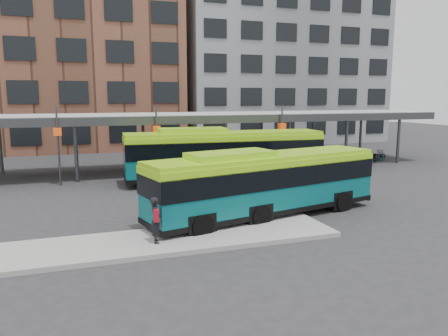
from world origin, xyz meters
The scene contains 9 objects.
ground centered at (0.00, 0.00, 0.00)m, with size 120.00×120.00×0.00m, color #28282B.
boarding_island centered at (-5.50, -3.00, 0.09)m, with size 14.00×3.00×0.18m, color gray.
canopy centered at (-0.06, 12.87, 3.91)m, with size 40.00×6.53×4.80m.
building_brick centered at (-10.00, 32.00, 11.00)m, with size 26.00×14.00×22.00m, color brown.
building_grey centered at (16.00, 32.00, 10.00)m, with size 24.00×14.00×20.00m, color slate.
bus_front centered at (-0.10, -0.90, 1.62)m, with size 11.50×4.84×3.10m.
bus_rear centered at (0.92, 7.69, 1.81)m, with size 12.73×3.40×3.47m.
pedestrian centered at (-5.48, -3.31, 1.03)m, with size 0.46×0.67×1.67m.
bike_rack centered at (13.71, 12.01, 0.48)m, with size 6.94×1.43×1.07m.
Camera 1 is at (-8.13, -18.40, 5.38)m, focal length 35.00 mm.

